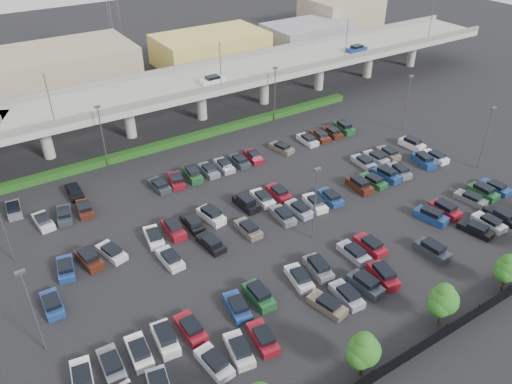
% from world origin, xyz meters
% --- Properties ---
extents(ground, '(280.00, 280.00, 0.00)m').
position_xyz_m(ground, '(0.00, 0.00, 0.00)').
color(ground, black).
extents(overpass, '(150.00, 13.00, 15.80)m').
position_xyz_m(overpass, '(-0.22, 31.97, 6.97)').
color(overpass, gray).
rests_on(overpass, ground).
extents(hedge, '(66.00, 1.60, 1.10)m').
position_xyz_m(hedge, '(0.00, 25.00, 0.55)').
color(hedge, '#163E12').
rests_on(hedge, ground).
extents(fence, '(70.00, 0.10, 2.00)m').
position_xyz_m(fence, '(-0.05, -28.00, 0.90)').
color(fence, black).
rests_on(fence, ground).
extents(tree_row, '(65.07, 3.66, 5.94)m').
position_xyz_m(tree_row, '(0.70, -26.53, 3.52)').
color(tree_row, '#332316').
rests_on(tree_row, ground).
extents(parked_cars, '(62.82, 41.61, 1.67)m').
position_xyz_m(parked_cars, '(-1.75, -3.52, 0.61)').
color(parked_cars, '#8C90A0').
rests_on(parked_cars, ground).
extents(light_poles, '(66.90, 48.38, 10.30)m').
position_xyz_m(light_poles, '(-4.13, 2.00, 6.24)').
color(light_poles, '#505055').
rests_on(light_poles, ground).
extents(distant_buildings, '(138.00, 24.00, 9.00)m').
position_xyz_m(distant_buildings, '(12.38, 61.81, 3.74)').
color(distant_buildings, gray).
rests_on(distant_buildings, ground).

